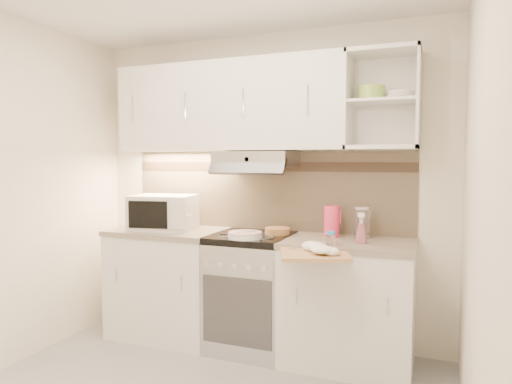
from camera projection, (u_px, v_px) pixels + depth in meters
room_shell at (207, 135)px, 2.79m from camera, size 3.04×2.84×2.52m
base_cabinet_left at (169, 284)px, 3.83m from camera, size 0.90×0.60×0.86m
worktop_left at (168, 231)px, 3.80m from camera, size 0.92×0.62×0.04m
base_cabinet_right at (348, 305)px, 3.28m from camera, size 0.90×0.60×0.86m
worktop_right at (349, 243)px, 3.25m from camera, size 0.92×0.62×0.04m
electric_range at (252, 291)px, 3.55m from camera, size 0.60×0.60×0.90m
microwave at (163, 212)px, 3.78m from camera, size 0.56×0.45×0.28m
watering_can at (172, 220)px, 3.68m from camera, size 0.29×0.15×0.24m
plate_stack at (245, 235)px, 3.35m from camera, size 0.25×0.25×0.05m
bread_loaf at (278, 231)px, 3.54m from camera, size 0.20×0.20×0.05m
pink_pitcher at (332, 221)px, 3.42m from camera, size 0.13×0.12×0.23m
glass_jar at (362, 222)px, 3.34m from camera, size 0.12×0.12×0.24m
spice_jar at (331, 238)px, 3.07m from camera, size 0.06×0.06×0.09m
spray_bottle at (361, 231)px, 3.14m from camera, size 0.09×0.09×0.23m
cutting_board at (314, 254)px, 2.92m from camera, size 0.53×0.51×0.02m
dish_towel at (321, 247)px, 2.92m from camera, size 0.31×0.28×0.07m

